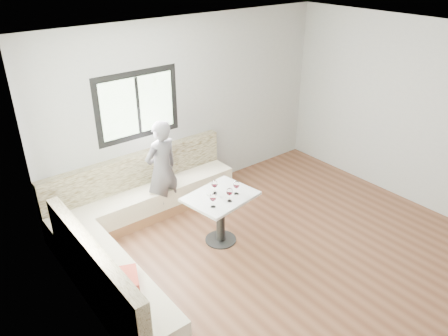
{
  "coord_description": "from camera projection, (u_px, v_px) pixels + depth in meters",
  "views": [
    {
      "loc": [
        -3.6,
        -2.89,
        3.68
      ],
      "look_at": [
        -0.42,
        1.13,
        1.05
      ],
      "focal_mm": 35.0,
      "sensor_mm": 36.0,
      "label": 1
    }
  ],
  "objects": [
    {
      "name": "wine_glass_a",
      "position": [
        213.0,
        198.0,
        5.45
      ],
      "size": [
        0.09,
        0.09,
        0.19
      ],
      "color": "white",
      "rests_on": "table"
    },
    {
      "name": "banquette",
      "position": [
        132.0,
        227.0,
        5.79
      ],
      "size": [
        2.9,
        2.8,
        0.95
      ],
      "color": "#905B38",
      "rests_on": "ground"
    },
    {
      "name": "olive_ramekin",
      "position": [
        210.0,
        193.0,
        5.77
      ],
      "size": [
        0.1,
        0.1,
        0.04
      ],
      "color": "white",
      "rests_on": "table"
    },
    {
      "name": "table",
      "position": [
        221.0,
        207.0,
        5.85
      ],
      "size": [
        0.98,
        0.82,
        0.73
      ],
      "rotation": [
        0.0,
        0.0,
        0.16
      ],
      "color": "black",
      "rests_on": "ground"
    },
    {
      "name": "person",
      "position": [
        162.0,
        170.0,
        6.34
      ],
      "size": [
        0.61,
        0.45,
        1.52
      ],
      "primitive_type": "imported",
      "rotation": [
        0.0,
        0.0,
        3.3
      ],
      "color": "#524C51",
      "rests_on": "ground"
    },
    {
      "name": "room",
      "position": [
        303.0,
        164.0,
        5.05
      ],
      "size": [
        5.01,
        5.01,
        2.81
      ],
      "color": "brown",
      "rests_on": "ground"
    },
    {
      "name": "wine_glass_d",
      "position": [
        215.0,
        184.0,
        5.75
      ],
      "size": [
        0.09,
        0.09,
        0.19
      ],
      "color": "white",
      "rests_on": "table"
    },
    {
      "name": "wine_glass_b",
      "position": [
        230.0,
        192.0,
        5.57
      ],
      "size": [
        0.09,
        0.09,
        0.19
      ],
      "color": "white",
      "rests_on": "table"
    },
    {
      "name": "wine_glass_c",
      "position": [
        236.0,
        185.0,
        5.74
      ],
      "size": [
        0.09,
        0.09,
        0.19
      ],
      "color": "white",
      "rests_on": "table"
    }
  ]
}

